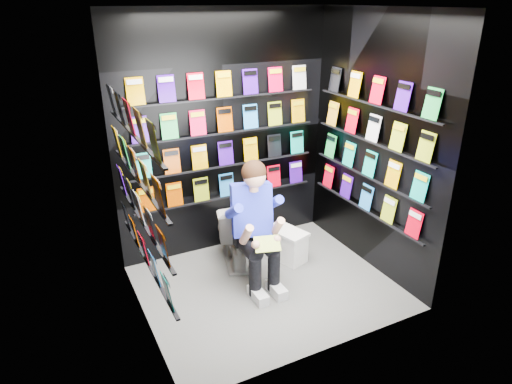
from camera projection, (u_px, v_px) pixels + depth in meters
name	position (u px, v px, depth m)	size (l,w,h in m)	color
floor	(267.00, 287.00, 4.57)	(2.40, 2.40, 0.00)	#626260
ceiling	(270.00, 7.00, 3.55)	(2.40, 2.40, 0.00)	white
wall_back	(224.00, 136.00, 4.88)	(2.40, 0.04, 2.60)	black
wall_front	(334.00, 207.00, 3.24)	(2.40, 0.04, 2.60)	black
wall_left	(133.00, 188.00, 3.56)	(0.04, 2.00, 2.60)	black
wall_right	(374.00, 146.00, 4.55)	(0.04, 2.00, 2.60)	black
comics_back	(225.00, 137.00, 4.85)	(2.10, 0.06, 1.37)	#ED033D
comics_left	(137.00, 186.00, 3.57)	(0.06, 1.70, 1.37)	#ED033D
comics_right	(372.00, 146.00, 4.54)	(0.06, 1.70, 1.37)	#ED033D
toilet	(235.00, 231.00, 4.88)	(0.42, 0.75, 0.73)	white
longbox	(287.00, 246.00, 5.00)	(0.23, 0.42, 0.32)	white
longbox_lid	(287.00, 232.00, 4.94)	(0.25, 0.45, 0.03)	white
reader	(250.00, 210.00, 4.41)	(0.52, 0.77, 1.41)	#111CC2
held_comic	(267.00, 244.00, 4.20)	(0.24, 0.01, 0.17)	green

